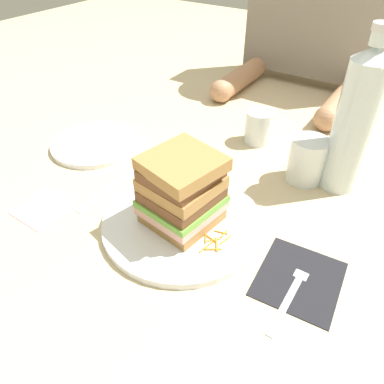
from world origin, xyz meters
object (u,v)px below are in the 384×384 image
(fork, at_px, (294,288))
(side_plate, at_px, (95,144))
(juice_glass, at_px, (307,162))
(sandwich, at_px, (182,191))
(empty_tumbler_0, at_px, (257,126))
(main_plate, at_px, (182,222))
(napkin_dark, at_px, (299,278))
(water_bottle, at_px, (354,122))
(knife, at_px, (114,186))
(empty_tumbler_1, at_px, (347,140))
(napkin_pink, at_px, (43,209))

(fork, xyz_separation_m, side_plate, (-0.53, 0.13, 0.00))
(fork, distance_m, juice_glass, 0.28)
(sandwich, height_order, empty_tumbler_0, sandwich)
(main_plate, relative_size, fork, 1.65)
(napkin_dark, distance_m, juice_glass, 0.26)
(water_bottle, bearing_deg, sandwich, -125.16)
(water_bottle, distance_m, empty_tumbler_0, 0.24)
(water_bottle, xyz_separation_m, side_plate, (-0.50, -0.16, -0.13))
(juice_glass, bearing_deg, main_plate, -117.26)
(knife, bearing_deg, water_bottle, 34.41)
(sandwich, bearing_deg, knife, 174.84)
(empty_tumbler_1, bearing_deg, sandwich, -114.49)
(side_plate, height_order, napkin_pink, side_plate)
(knife, xyz_separation_m, juice_glass, (0.30, 0.23, 0.04))
(empty_tumbler_0, bearing_deg, main_plate, -86.44)
(sandwich, distance_m, knife, 0.19)
(knife, xyz_separation_m, empty_tumbler_1, (0.35, 0.35, 0.04))
(sandwich, relative_size, empty_tumbler_1, 1.52)
(sandwich, distance_m, side_plate, 0.34)
(juice_glass, bearing_deg, empty_tumbler_0, 150.03)
(side_plate, bearing_deg, napkin_pink, -69.34)
(sandwich, xyz_separation_m, napkin_dark, (0.21, 0.00, -0.07))
(water_bottle, bearing_deg, main_plate, -125.28)
(juice_glass, bearing_deg, sandwich, -117.13)
(main_plate, xyz_separation_m, napkin_dark, (0.21, -0.00, -0.00))
(empty_tumbler_1, relative_size, napkin_pink, 0.97)
(main_plate, distance_m, juice_glass, 0.28)
(empty_tumbler_0, bearing_deg, napkin_pink, -116.26)
(water_bottle, xyz_separation_m, napkin_pink, (-0.42, -0.37, -0.14))
(main_plate, height_order, empty_tumbler_0, empty_tumbler_0)
(sandwich, bearing_deg, fork, -5.99)
(juice_glass, relative_size, napkin_pink, 1.01)
(sandwich, bearing_deg, napkin_pink, -155.65)
(napkin_dark, relative_size, napkin_pink, 1.45)
(juice_glass, xyz_separation_m, empty_tumbler_0, (-0.15, 0.08, -0.00))
(knife, bearing_deg, fork, -5.61)
(napkin_dark, relative_size, side_plate, 0.66)
(fork, bearing_deg, empty_tumbler_0, 123.34)
(napkin_dark, xyz_separation_m, napkin_pink, (-0.45, -0.11, -0.00))
(napkin_dark, distance_m, napkin_pink, 0.46)
(main_plate, height_order, empty_tumbler_1, empty_tumbler_1)
(sandwich, distance_m, water_bottle, 0.33)
(fork, distance_m, napkin_pink, 0.46)
(juice_glass, height_order, side_plate, juice_glass)
(napkin_dark, distance_m, fork, 0.02)
(juice_glass, xyz_separation_m, water_bottle, (0.06, 0.02, 0.10))
(fork, bearing_deg, empty_tumbler_1, 96.13)
(water_bottle, height_order, napkin_pink, water_bottle)
(napkin_pink, bearing_deg, fork, 10.76)
(main_plate, distance_m, napkin_dark, 0.21)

